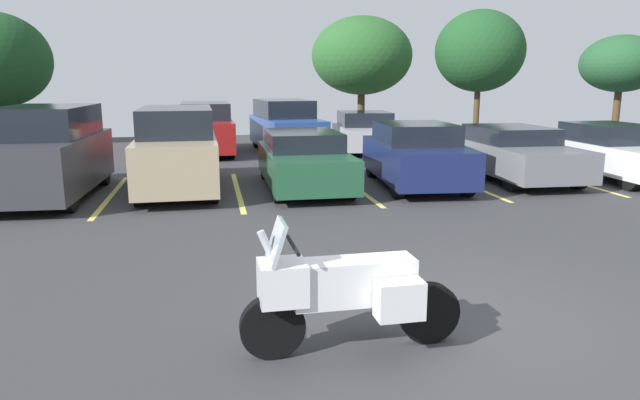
{
  "coord_description": "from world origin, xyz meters",
  "views": [
    {
      "loc": [
        -2.77,
        -5.34,
        2.59
      ],
      "look_at": [
        -1.28,
        2.36,
        0.93
      ],
      "focal_mm": 32.05,
      "sensor_mm": 36.0,
      "label": 1
    }
  ],
  "objects_px": {
    "car_charcoal": "(46,153)",
    "car_far_red": "(206,128)",
    "car_white": "(615,152)",
    "car_far_silver": "(365,132)",
    "car_green": "(303,161)",
    "car_grey": "(513,153)",
    "car_far_blue": "(286,126)",
    "motorcycle_touring": "(346,290)",
    "car_navy": "(416,155)",
    "car_tan": "(178,149)"
  },
  "relations": [
    {
      "from": "car_navy",
      "to": "car_far_silver",
      "type": "height_order",
      "value": "car_navy"
    },
    {
      "from": "car_navy",
      "to": "car_far_blue",
      "type": "xyz_separation_m",
      "value": [
        -2.25,
        7.41,
        0.16
      ]
    },
    {
      "from": "motorcycle_touring",
      "to": "car_navy",
      "type": "relative_size",
      "value": 0.51
    },
    {
      "from": "car_grey",
      "to": "car_far_red",
      "type": "xyz_separation_m",
      "value": [
        -7.98,
        6.9,
        0.2
      ]
    },
    {
      "from": "car_charcoal",
      "to": "car_far_red",
      "type": "bearing_deg",
      "value": 64.68
    },
    {
      "from": "car_far_red",
      "to": "car_tan",
      "type": "bearing_deg",
      "value": -95.27
    },
    {
      "from": "car_tan",
      "to": "motorcycle_touring",
      "type": "bearing_deg",
      "value": -77.33
    },
    {
      "from": "car_green",
      "to": "car_far_red",
      "type": "bearing_deg",
      "value": 107.87
    },
    {
      "from": "car_grey",
      "to": "motorcycle_touring",
      "type": "bearing_deg",
      "value": -127.19
    },
    {
      "from": "car_white",
      "to": "car_far_red",
      "type": "relative_size",
      "value": 1.03
    },
    {
      "from": "car_far_red",
      "to": "car_far_blue",
      "type": "distance_m",
      "value": 2.85
    },
    {
      "from": "car_tan",
      "to": "car_far_red",
      "type": "bearing_deg",
      "value": 84.73
    },
    {
      "from": "motorcycle_touring",
      "to": "car_tan",
      "type": "height_order",
      "value": "car_tan"
    },
    {
      "from": "car_charcoal",
      "to": "car_white",
      "type": "bearing_deg",
      "value": -0.34
    },
    {
      "from": "car_grey",
      "to": "car_tan",
      "type": "bearing_deg",
      "value": 179.61
    },
    {
      "from": "car_tan",
      "to": "car_green",
      "type": "distance_m",
      "value": 2.99
    },
    {
      "from": "car_tan",
      "to": "car_grey",
      "type": "height_order",
      "value": "car_tan"
    },
    {
      "from": "motorcycle_touring",
      "to": "car_far_blue",
      "type": "bearing_deg",
      "value": 84.53
    },
    {
      "from": "car_green",
      "to": "car_white",
      "type": "bearing_deg",
      "value": -0.93
    },
    {
      "from": "car_far_red",
      "to": "car_far_silver",
      "type": "bearing_deg",
      "value": -3.69
    },
    {
      "from": "car_far_blue",
      "to": "car_far_silver",
      "type": "xyz_separation_m",
      "value": [
        2.87,
        -0.42,
        -0.22
      ]
    },
    {
      "from": "car_green",
      "to": "car_far_silver",
      "type": "height_order",
      "value": "car_far_silver"
    },
    {
      "from": "car_white",
      "to": "car_navy",
      "type": "bearing_deg",
      "value": -179.7
    },
    {
      "from": "motorcycle_touring",
      "to": "car_grey",
      "type": "xyz_separation_m",
      "value": [
        6.63,
        8.74,
        0.07
      ]
    },
    {
      "from": "car_far_red",
      "to": "car_grey",
      "type": "bearing_deg",
      "value": -40.84
    },
    {
      "from": "car_green",
      "to": "car_white",
      "type": "distance_m",
      "value": 8.36
    },
    {
      "from": "car_charcoal",
      "to": "car_tan",
      "type": "distance_m",
      "value": 2.83
    },
    {
      "from": "car_white",
      "to": "car_far_blue",
      "type": "height_order",
      "value": "car_far_blue"
    },
    {
      "from": "car_far_silver",
      "to": "car_far_blue",
      "type": "bearing_deg",
      "value": 171.62
    },
    {
      "from": "car_tan",
      "to": "car_navy",
      "type": "xyz_separation_m",
      "value": [
        5.73,
        -0.52,
        -0.21
      ]
    },
    {
      "from": "motorcycle_touring",
      "to": "car_navy",
      "type": "height_order",
      "value": "car_navy"
    },
    {
      "from": "car_charcoal",
      "to": "car_white",
      "type": "relative_size",
      "value": 0.99
    },
    {
      "from": "motorcycle_touring",
      "to": "car_far_red",
      "type": "bearing_deg",
      "value": 94.92
    },
    {
      "from": "motorcycle_touring",
      "to": "car_tan",
      "type": "bearing_deg",
      "value": 102.67
    },
    {
      "from": "motorcycle_touring",
      "to": "car_far_silver",
      "type": "distance_m",
      "value": 15.89
    },
    {
      "from": "motorcycle_touring",
      "to": "car_white",
      "type": "distance_m",
      "value": 12.49
    },
    {
      "from": "car_white",
      "to": "motorcycle_touring",
      "type": "bearing_deg",
      "value": -138.31
    },
    {
      "from": "motorcycle_touring",
      "to": "car_green",
      "type": "xyz_separation_m",
      "value": [
        0.97,
        8.45,
        0.06
      ]
    },
    {
      "from": "car_green",
      "to": "car_grey",
      "type": "xyz_separation_m",
      "value": [
        5.66,
        0.3,
        0.01
      ]
    },
    {
      "from": "car_tan",
      "to": "car_navy",
      "type": "relative_size",
      "value": 1.1
    },
    {
      "from": "motorcycle_touring",
      "to": "car_green",
      "type": "bearing_deg",
      "value": 83.43
    },
    {
      "from": "car_charcoal",
      "to": "motorcycle_touring",
      "type": "bearing_deg",
      "value": -60.37
    },
    {
      "from": "car_charcoal",
      "to": "car_far_red",
      "type": "distance_m",
      "value": 8.02
    },
    {
      "from": "car_white",
      "to": "car_far_red",
      "type": "xyz_separation_m",
      "value": [
        -10.68,
        7.33,
        0.18
      ]
    },
    {
      "from": "car_white",
      "to": "car_far_silver",
      "type": "relative_size",
      "value": 1.03
    },
    {
      "from": "car_navy",
      "to": "car_far_silver",
      "type": "distance_m",
      "value": 7.02
    },
    {
      "from": "car_navy",
      "to": "car_white",
      "type": "height_order",
      "value": "car_navy"
    },
    {
      "from": "car_far_red",
      "to": "car_far_blue",
      "type": "bearing_deg",
      "value": 1.08
    },
    {
      "from": "car_grey",
      "to": "car_far_silver",
      "type": "xyz_separation_m",
      "value": [
        -2.26,
        6.53,
        0.01
      ]
    },
    {
      "from": "car_navy",
      "to": "motorcycle_touring",
      "type": "bearing_deg",
      "value": -114.36
    }
  ]
}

